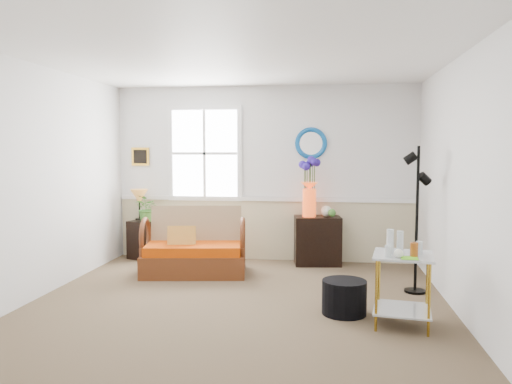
# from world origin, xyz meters

# --- Properties ---
(floor) EXTENTS (4.50, 5.00, 0.01)m
(floor) POSITION_xyz_m (0.00, 0.00, 0.00)
(floor) COLOR brown
(floor) RESTS_ON ground
(ceiling) EXTENTS (4.50, 5.00, 0.01)m
(ceiling) POSITION_xyz_m (0.00, 0.00, 2.60)
(ceiling) COLOR white
(ceiling) RESTS_ON walls
(walls) EXTENTS (4.51, 5.01, 2.60)m
(walls) POSITION_xyz_m (0.00, 0.00, 1.30)
(walls) COLOR silver
(walls) RESTS_ON floor
(wainscot) EXTENTS (4.46, 0.02, 0.90)m
(wainscot) POSITION_xyz_m (0.00, 2.48, 0.45)
(wainscot) COLOR #BEB18C
(wainscot) RESTS_ON walls
(chair_rail) EXTENTS (4.46, 0.04, 0.06)m
(chair_rail) POSITION_xyz_m (0.00, 2.47, 0.92)
(chair_rail) COLOR white
(chair_rail) RESTS_ON walls
(window) EXTENTS (1.14, 0.06, 1.44)m
(window) POSITION_xyz_m (-0.90, 2.47, 1.60)
(window) COLOR white
(window) RESTS_ON walls
(picture) EXTENTS (0.28, 0.03, 0.28)m
(picture) POSITION_xyz_m (-1.92, 2.48, 1.55)
(picture) COLOR gold
(picture) RESTS_ON walls
(mirror) EXTENTS (0.47, 0.07, 0.47)m
(mirror) POSITION_xyz_m (0.70, 2.48, 1.75)
(mirror) COLOR #0761B7
(mirror) RESTS_ON walls
(loveseat) EXTENTS (1.45, 0.96, 0.88)m
(loveseat) POSITION_xyz_m (-0.80, 1.47, 0.44)
(loveseat) COLOR #4A2111
(loveseat) RESTS_ON floor
(throw_pillow) EXTENTS (0.38, 0.15, 0.37)m
(throw_pillow) POSITION_xyz_m (-0.95, 1.39, 0.47)
(throw_pillow) COLOR #B95A18
(throw_pillow) RESTS_ON loveseat
(lamp_stand) EXTENTS (0.42, 0.42, 0.58)m
(lamp_stand) POSITION_xyz_m (-1.85, 2.29, 0.29)
(lamp_stand) COLOR black
(lamp_stand) RESTS_ON floor
(table_lamp) EXTENTS (0.36, 0.36, 0.48)m
(table_lamp) POSITION_xyz_m (-1.87, 2.27, 0.82)
(table_lamp) COLOR #AE6C2D
(table_lamp) RESTS_ON lamp_stand
(potted_plant) EXTENTS (0.54, 0.54, 0.31)m
(potted_plant) POSITION_xyz_m (-1.73, 2.24, 0.73)
(potted_plant) COLOR #41802F
(potted_plant) RESTS_ON lamp_stand
(cabinet) EXTENTS (0.70, 0.50, 0.70)m
(cabinet) POSITION_xyz_m (0.81, 2.26, 0.35)
(cabinet) COLOR black
(cabinet) RESTS_ON floor
(flower_vase) EXTENTS (0.28, 0.28, 0.83)m
(flower_vase) POSITION_xyz_m (0.69, 2.22, 1.12)
(flower_vase) COLOR #EA4714
(flower_vase) RESTS_ON cabinet
(side_table) EXTENTS (0.61, 0.61, 0.68)m
(side_table) POSITION_xyz_m (1.65, -0.17, 0.34)
(side_table) COLOR #A67F22
(side_table) RESTS_ON floor
(tabletop_items) EXTENTS (0.40, 0.40, 0.22)m
(tabletop_items) POSITION_xyz_m (1.64, -0.22, 0.79)
(tabletop_items) COLOR silver
(tabletop_items) RESTS_ON side_table
(floor_lamp) EXTENTS (0.26, 0.26, 1.70)m
(floor_lamp) POSITION_xyz_m (1.97, 0.98, 0.85)
(floor_lamp) COLOR black
(floor_lamp) RESTS_ON floor
(ottoman) EXTENTS (0.52, 0.52, 0.34)m
(ottoman) POSITION_xyz_m (1.12, 0.09, 0.17)
(ottoman) COLOR black
(ottoman) RESTS_ON floor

